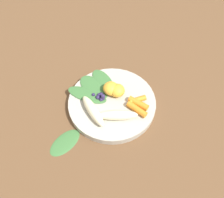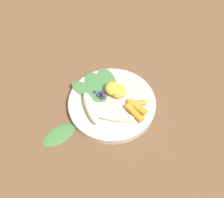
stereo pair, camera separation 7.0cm
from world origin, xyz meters
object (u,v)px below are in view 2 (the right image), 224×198
Objects in this scene: banana_peeled_left at (114,116)px; banana_peeled_right at (91,108)px; orange_segment_near at (113,88)px; kale_leaf_stray at (59,134)px; bowl at (112,103)px.

banana_peeled_right is at bearing 167.59° from banana_peeled_left.
orange_segment_near reaches higher than banana_peeled_left.
kale_leaf_stray is (-0.18, 0.09, -0.04)m from orange_segment_near.
kale_leaf_stray is (-0.09, 0.06, -0.03)m from banana_peeled_right.
banana_peeled_right reaches higher than kale_leaf_stray.
banana_peeled_right is 0.09m from orange_segment_near.
banana_peeled_left is at bearing 47.26° from banana_peeled_right.
kale_leaf_stray is at bearing 152.51° from orange_segment_near.
kale_leaf_stray is at bearing 144.87° from bowl.
orange_segment_near is at bearing 116.33° from banana_peeled_right.
banana_peeled_left is 0.09m from orange_segment_near.
banana_peeled_left is 2.43× the size of orange_segment_near.
banana_peeled_right is 0.12m from kale_leaf_stray.
orange_segment_near reaches higher than banana_peeled_right.
bowl is 0.07m from banana_peeled_left.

